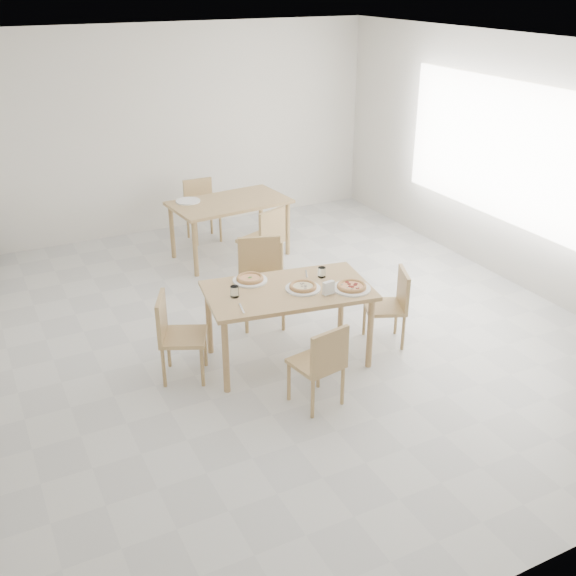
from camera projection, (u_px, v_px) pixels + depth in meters
name	position (u px, v px, depth m)	size (l,w,h in m)	color
room	(499.00, 150.00, 7.86)	(7.28, 7.00, 7.00)	silver
main_table	(288.00, 297.00, 6.22)	(1.62, 1.08, 0.75)	tan
chair_south	(322.00, 361.00, 5.61)	(0.44, 0.44, 0.77)	tan
chair_north	(261.00, 275.00, 7.02)	(0.56, 0.56, 0.90)	tan
chair_west	(174.00, 331.00, 6.03)	(0.53, 0.53, 0.81)	tan
chair_east	(392.00, 302.00, 6.62)	(0.50, 0.50, 0.77)	tan
plate_margherita	(250.00, 280.00, 6.33)	(0.33, 0.33, 0.02)	white
plate_mushroom	(303.00, 289.00, 6.17)	(0.32, 0.32, 0.02)	white
plate_pepperoni	(352.00, 288.00, 6.17)	(0.35, 0.35, 0.02)	white
pizza_margherita	(250.00, 278.00, 6.32)	(0.32, 0.32, 0.03)	tan
pizza_mushroom	(303.00, 286.00, 6.16)	(0.31, 0.31, 0.03)	tan
pizza_pepperoni	(352.00, 286.00, 6.16)	(0.32, 0.32, 0.03)	tan
tumbler_a	(235.00, 292.00, 6.01)	(0.08, 0.08, 0.10)	white
tumbler_b	(322.00, 272.00, 6.40)	(0.07, 0.07, 0.10)	white
napkin_holder	(328.00, 289.00, 6.04)	(0.12, 0.07, 0.13)	silver
fork_a	(306.00, 274.00, 6.48)	(0.02, 0.18, 0.01)	silver
fork_b	(242.00, 308.00, 5.82)	(0.02, 0.20, 0.01)	silver
second_table	(229.00, 207.00, 8.57)	(1.53, 0.97, 0.75)	tan
chair_back_s	(265.00, 237.00, 8.06)	(0.56, 0.56, 0.87)	tan
chair_back_n	(201.00, 205.00, 9.25)	(0.41, 0.41, 0.82)	tan
plate_empty	(188.00, 201.00, 8.50)	(0.31, 0.31, 0.02)	white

